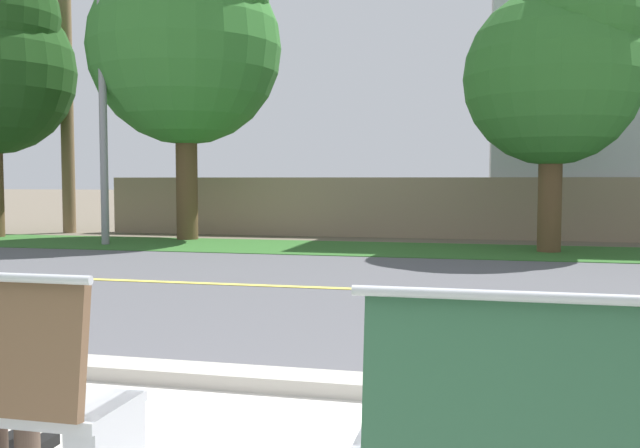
{
  "coord_description": "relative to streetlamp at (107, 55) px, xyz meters",
  "views": [
    {
      "loc": [
        0.93,
        -1.93,
        1.37
      ],
      "look_at": [
        -0.38,
        3.59,
        1.0
      ],
      "focal_mm": 39.23,
      "sensor_mm": 36.0,
      "label": 1
    }
  ],
  "objects": [
    {
      "name": "shade_tree_centre",
      "position": [
        8.91,
        0.31,
        -0.46
      ],
      "size": [
        3.23,
        3.23,
        5.32
      ],
      "color": "brown",
      "rests_on": "ground_plane"
    },
    {
      "name": "road_centre_line",
      "position": [
        6.71,
        -4.78,
        -3.91
      ],
      "size": [
        48.0,
        0.14,
        0.01
      ],
      "primitive_type": "cube",
      "color": "#E0CC4C",
      "rests_on": "ground_plane"
    },
    {
      "name": "garden_wall",
      "position": [
        4.96,
        3.03,
        -3.22
      ],
      "size": [
        13.0,
        0.36,
        1.4
      ],
      "primitive_type": "cube",
      "color": "gray",
      "rests_on": "ground_plane"
    },
    {
      "name": "curb_edge",
      "position": [
        6.71,
        -8.93,
        -3.86
      ],
      "size": [
        44.0,
        0.3,
        0.11
      ],
      "primitive_type": "cube",
      "color": "#ADA89E",
      "rests_on": "ground_plane"
    },
    {
      "name": "shade_tree_left",
      "position": [
        1.27,
        1.25,
        0.63
      ],
      "size": [
        4.25,
        4.25,
        7.0
      ],
      "color": "brown",
      "rests_on": "ground_plane"
    },
    {
      "name": "ground_plane",
      "position": [
        6.71,
        -3.28,
        -3.92
      ],
      "size": [
        140.0,
        140.0,
        0.0
      ],
      "primitive_type": "plane",
      "color": "#665B4C"
    },
    {
      "name": "street_asphalt",
      "position": [
        6.71,
        -4.78,
        -3.91
      ],
      "size": [
        52.0,
        8.0,
        0.01
      ],
      "primitive_type": "cube",
      "color": "#515156",
      "rests_on": "ground_plane"
    },
    {
      "name": "streetlamp",
      "position": [
        0.0,
        0.0,
        0.0
      ],
      "size": [
        0.24,
        2.1,
        6.83
      ],
      "color": "gray",
      "rests_on": "ground_plane"
    },
    {
      "name": "far_verge_grass",
      "position": [
        6.71,
        0.19,
        -3.91
      ],
      "size": [
        48.0,
        2.8,
        0.02
      ],
      "primitive_type": "cube",
      "color": "#2D6026",
      "rests_on": "ground_plane"
    }
  ]
}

